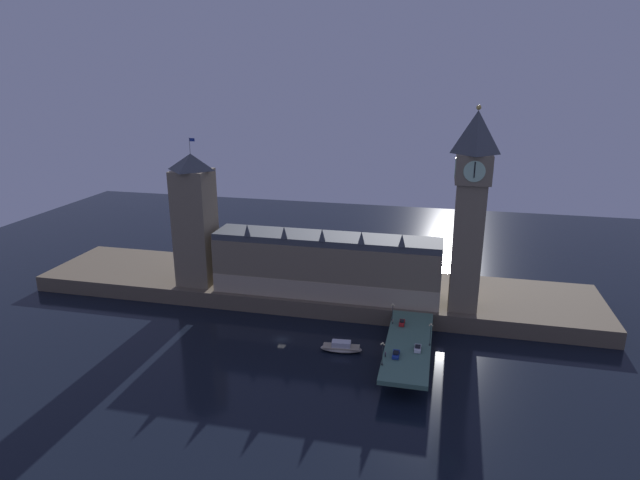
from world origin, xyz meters
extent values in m
plane|color=black|center=(0.00, 0.00, 0.00)|extent=(400.00, 400.00, 0.00)
cube|color=brown|center=(0.00, 39.00, 3.05)|extent=(220.00, 42.00, 6.10)
cube|color=#7F7056|center=(9.10, 28.53, 16.22)|extent=(83.93, 16.07, 20.23)
cube|color=tan|center=(9.10, 20.38, 9.75)|extent=(83.93, 0.20, 7.28)
cube|color=#42474C|center=(9.10, 28.53, 27.53)|extent=(83.93, 14.78, 2.40)
cone|color=#42474C|center=(-18.88, 21.70, 30.96)|extent=(2.40, 2.40, 4.45)
cone|color=#42474C|center=(-4.89, 21.70, 30.96)|extent=(2.40, 2.40, 4.45)
cone|color=#42474C|center=(9.10, 21.70, 30.96)|extent=(2.40, 2.40, 4.45)
cone|color=#42474C|center=(23.08, 21.70, 30.96)|extent=(2.40, 2.40, 4.45)
cone|color=#42474C|center=(37.07, 21.70, 30.96)|extent=(2.40, 2.40, 4.45)
cube|color=#7F7056|center=(58.86, 26.36, 28.49)|extent=(9.71, 9.71, 44.78)
cube|color=#7F7056|center=(58.86, 26.36, 55.69)|extent=(11.46, 11.46, 9.62)
cylinder|color=#B7E5B7|center=(58.86, 20.50, 55.69)|extent=(6.79, 0.25, 6.79)
cylinder|color=#B7E5B7|center=(58.86, 32.21, 55.69)|extent=(6.79, 0.25, 6.79)
cylinder|color=#B7E5B7|center=(64.72, 26.36, 55.69)|extent=(0.25, 6.79, 6.79)
cylinder|color=#B7E5B7|center=(53.00, 26.36, 55.69)|extent=(0.25, 6.79, 6.79)
cube|color=black|center=(58.86, 20.32, 56.20)|extent=(0.36, 0.10, 5.10)
pyramid|color=#42474C|center=(58.86, 26.36, 67.40)|extent=(11.46, 11.46, 13.81)
sphere|color=gold|center=(58.86, 26.36, 75.11)|extent=(1.60, 1.60, 1.60)
cube|color=#7F7056|center=(-42.53, 28.21, 28.54)|extent=(13.43, 13.43, 44.87)
pyramid|color=#42474C|center=(-42.53, 28.21, 54.02)|extent=(13.70, 13.70, 6.10)
cylinder|color=#99999E|center=(-42.53, 28.21, 60.07)|extent=(0.24, 0.24, 6.00)
cube|color=navy|center=(-41.43, 28.21, 62.17)|extent=(2.00, 0.08, 1.20)
cube|color=#4C7560|center=(42.31, -5.00, 5.71)|extent=(13.64, 46.00, 1.40)
cube|color=brown|center=(42.31, -12.67, 2.50)|extent=(11.60, 3.20, 5.01)
cube|color=brown|center=(42.31, 2.67, 2.50)|extent=(11.60, 3.20, 5.01)
cube|color=red|center=(39.31, 7.35, 7.01)|extent=(1.71, 4.28, 0.86)
cube|color=black|center=(39.31, 7.35, 7.67)|extent=(1.40, 1.93, 0.45)
cylinder|color=black|center=(38.50, 8.67, 6.73)|extent=(0.22, 0.64, 0.64)
cylinder|color=black|center=(40.12, 8.67, 6.73)|extent=(0.22, 0.64, 0.64)
cylinder|color=black|center=(38.50, 6.02, 6.73)|extent=(0.22, 0.64, 0.64)
cylinder|color=black|center=(40.12, 6.02, 6.73)|extent=(0.22, 0.64, 0.64)
cube|color=navy|center=(39.31, -13.82, 6.94)|extent=(1.95, 4.76, 0.71)
cube|color=black|center=(39.31, -13.82, 7.52)|extent=(1.59, 2.14, 0.45)
cylinder|color=black|center=(38.38, -12.34, 6.73)|extent=(0.22, 0.64, 0.64)
cylinder|color=black|center=(40.23, -12.34, 6.73)|extent=(0.22, 0.64, 0.64)
cylinder|color=black|center=(38.38, -15.29, 6.73)|extent=(0.22, 0.64, 0.64)
cylinder|color=black|center=(40.23, -15.29, 6.73)|extent=(0.22, 0.64, 0.64)
cube|color=white|center=(45.31, -9.09, 7.07)|extent=(1.93, 4.18, 0.97)
cube|color=black|center=(45.31, -9.09, 7.78)|extent=(1.58, 1.88, 0.45)
cylinder|color=black|center=(46.22, -10.38, 6.73)|extent=(0.22, 0.64, 0.64)
cylinder|color=black|center=(44.39, -10.38, 6.73)|extent=(0.22, 0.64, 0.64)
cylinder|color=black|center=(46.22, -7.79, 6.73)|extent=(0.22, 0.64, 0.64)
cylinder|color=black|center=(44.39, -7.79, 6.73)|extent=(0.22, 0.64, 0.64)
cylinder|color=black|center=(36.30, -14.85, 6.80)|extent=(0.28, 0.28, 0.79)
cylinder|color=#47384C|center=(36.30, -14.85, 7.52)|extent=(0.38, 0.38, 0.65)
sphere|color=tan|center=(36.30, -14.85, 7.96)|extent=(0.21, 0.21, 0.21)
cylinder|color=black|center=(36.30, 7.24, 6.81)|extent=(0.28, 0.28, 0.79)
cylinder|color=gray|center=(36.30, 7.24, 7.53)|extent=(0.38, 0.38, 0.66)
sphere|color=tan|center=(36.30, 7.24, 7.97)|extent=(0.21, 0.21, 0.21)
cylinder|color=#2D3333|center=(35.90, -19.72, 6.66)|extent=(0.56, 0.56, 0.50)
cylinder|color=#2D3333|center=(35.90, -19.72, 9.81)|extent=(0.18, 0.18, 5.80)
sphere|color=#F9E5A3|center=(35.90, -19.72, 13.26)|extent=(0.60, 0.60, 0.60)
sphere|color=#F9E5A3|center=(35.45, -19.72, 12.91)|extent=(0.44, 0.44, 0.44)
sphere|color=#F9E5A3|center=(36.35, -19.72, 12.91)|extent=(0.44, 0.44, 0.44)
cylinder|color=#2D3333|center=(48.71, -5.00, 6.66)|extent=(0.56, 0.56, 0.50)
cylinder|color=#2D3333|center=(48.71, -5.00, 9.90)|extent=(0.18, 0.18, 5.98)
sphere|color=#F9E5A3|center=(48.71, -5.00, 13.44)|extent=(0.60, 0.60, 0.60)
sphere|color=#F9E5A3|center=(48.26, -5.00, 13.09)|extent=(0.44, 0.44, 0.44)
sphere|color=#F9E5A3|center=(49.16, -5.00, 13.09)|extent=(0.44, 0.44, 0.44)
cylinder|color=#2D3333|center=(35.90, 9.72, 6.66)|extent=(0.56, 0.56, 0.50)
cylinder|color=#2D3333|center=(35.90, 9.72, 9.29)|extent=(0.18, 0.18, 4.76)
sphere|color=#F9E5A3|center=(35.90, 9.72, 12.22)|extent=(0.60, 0.60, 0.60)
sphere|color=#F9E5A3|center=(35.45, 9.72, 11.87)|extent=(0.44, 0.44, 0.44)
sphere|color=#F9E5A3|center=(36.35, 9.72, 11.87)|extent=(0.44, 0.44, 0.44)
ellipsoid|color=#B2A893|center=(21.03, -3.05, 0.84)|extent=(13.72, 6.05, 1.68)
cube|color=tan|center=(21.03, -3.05, 1.61)|extent=(12.04, 4.93, 0.24)
cube|color=silver|center=(21.03, -3.05, 2.57)|extent=(6.25, 3.55, 1.68)
camera|label=1|loc=(48.93, -154.15, 85.00)|focal=30.00mm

